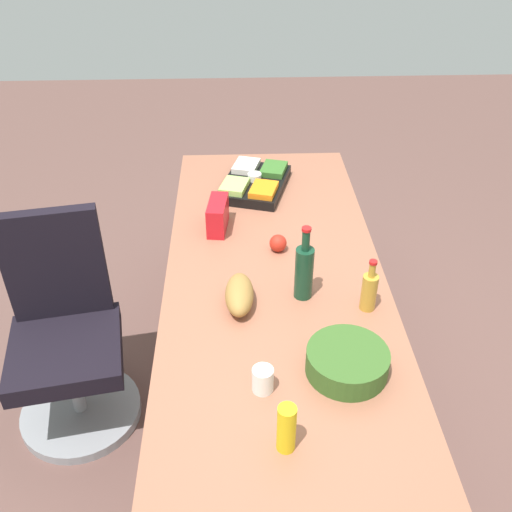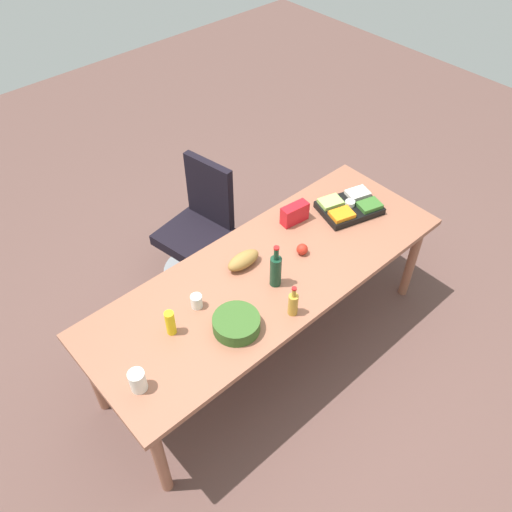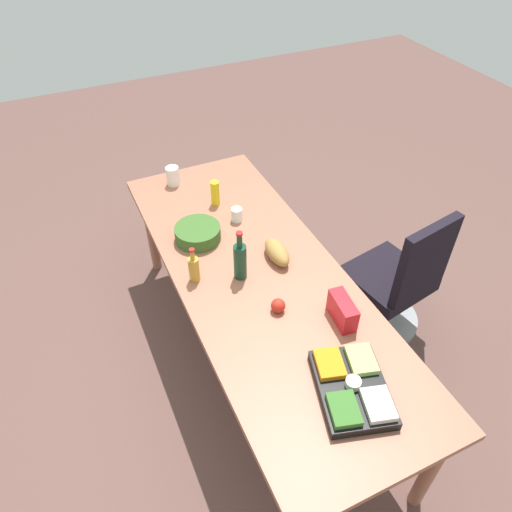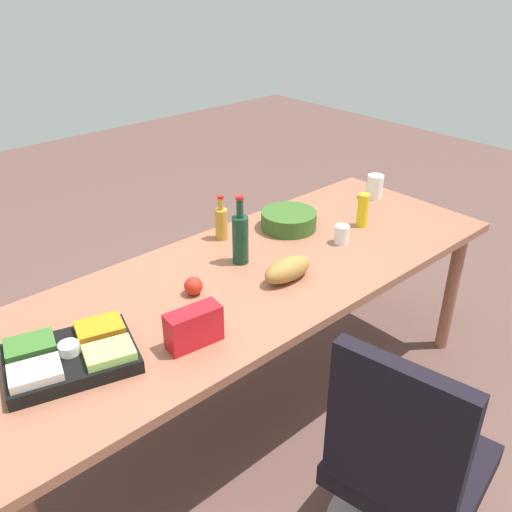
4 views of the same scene
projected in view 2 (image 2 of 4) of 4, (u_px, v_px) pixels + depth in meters
ground_plane at (267, 343)px, 3.95m from camera, size 10.00×10.00×0.00m
conference_table at (269, 279)px, 3.45m from camera, size 2.51×0.91×0.78m
office_chair at (199, 236)px, 4.22m from camera, size 0.56×0.56×1.01m
salad_bowl at (236, 324)px, 3.05m from camera, size 0.32×0.32×0.09m
veggie_tray at (349, 207)px, 3.80m from camera, size 0.49×0.41×0.09m
bread_loaf at (243, 260)px, 3.40m from camera, size 0.24×0.12×0.10m
chip_bag_red at (295, 214)px, 3.69m from camera, size 0.21×0.10×0.14m
wine_bottle at (276, 270)px, 3.24m from camera, size 0.08×0.08×0.32m
mustard_bottle at (170, 323)px, 3.00m from camera, size 0.07×0.07×0.17m
mayo_jar at (138, 381)px, 2.75m from camera, size 0.10×0.10×0.13m
apple_red at (302, 249)px, 3.49m from camera, size 0.10×0.10×0.08m
paper_cup at (197, 301)px, 3.16m from camera, size 0.07×0.07×0.09m
dressing_bottle at (293, 303)px, 3.10m from camera, size 0.07×0.07×0.22m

